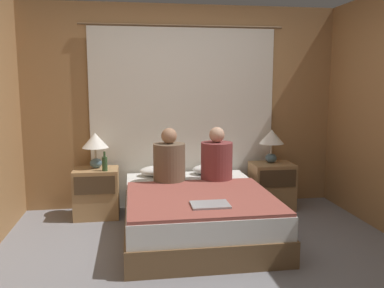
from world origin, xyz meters
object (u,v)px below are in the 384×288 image
bed (196,212)px  person_right_in_bed (217,160)px  laptop_on_bed (210,205)px  nightstand_right (272,186)px  pillow_right (212,169)px  person_left_in_bed (169,161)px  pillow_left (160,171)px  lamp_right (272,139)px  nightstand_left (97,193)px  beer_bottle_on_left_stand (105,163)px  lamp_left (95,143)px

bed → person_right_in_bed: person_right_in_bed is taller
bed → laptop_on_bed: bearing=-87.3°
nightstand_right → pillow_right: bearing=174.7°
person_left_in_bed → laptop_on_bed: bearing=-75.2°
pillow_left → person_left_in_bed: bearing=-77.0°
pillow_left → laptop_on_bed: (0.35, -1.37, -0.02)m
bed → lamp_right: 1.45m
lamp_right → pillow_right: bearing=179.0°
bed → nightstand_right: bearing=33.1°
nightstand_left → pillow_right: 1.41m
pillow_right → laptop_on_bed: 1.40m
pillow_right → person_right_in_bed: (-0.02, -0.36, 0.19)m
bed → pillow_right: (0.32, 0.76, 0.29)m
nightstand_left → lamp_right: 2.21m
nightstand_left → person_left_in_bed: 0.97m
nightstand_left → beer_bottle_on_left_stand: size_ratio=2.57×
lamp_left → pillow_left: 0.82m
bed → beer_bottle_on_left_stand: (-0.95, 0.58, 0.44)m
pillow_right → nightstand_left: bearing=-177.1°
beer_bottle_on_left_stand → laptop_on_bed: size_ratio=0.65×
pillow_left → person_right_in_bed: size_ratio=0.78×
nightstand_left → nightstand_right: 2.13m
lamp_right → laptop_on_bed: bearing=-127.4°
lamp_right → person_left_in_bed: person_left_in_bed is taller
bed → nightstand_right: 1.27m
beer_bottle_on_left_stand → pillow_left: bearing=16.7°
nightstand_left → person_left_in_bed: (0.83, -0.29, 0.41)m
person_left_in_bed → beer_bottle_on_left_stand: (-0.71, 0.17, -0.04)m
lamp_left → pillow_right: lamp_left is taller
person_left_in_bed → pillow_right: bearing=32.9°
pillow_left → bed: bearing=-67.2°
lamp_left → laptop_on_bed: size_ratio=1.22×
lamp_left → person_right_in_bed: size_ratio=0.67×
nightstand_right → lamp_left: 2.21m
laptop_on_bed → bed: bearing=92.7°
nightstand_left → lamp_right: bearing=1.5°
pillow_right → person_right_in_bed: person_right_in_bed is taller
lamp_left → lamp_right: size_ratio=1.00×
bed → person_left_in_bed: person_left_in_bed is taller
lamp_right → beer_bottle_on_left_stand: lamp_right is taller
nightstand_left → lamp_right: size_ratio=1.38×
bed → nightstand_right: size_ratio=3.36×
bed → pillow_left: bearing=112.8°
person_left_in_bed → person_right_in_bed: bearing=0.0°
nightstand_left → person_right_in_bed: size_ratio=0.92×
pillow_left → person_right_in_bed: bearing=-30.2°
lamp_right → person_right_in_bed: size_ratio=0.67×
nightstand_left → lamp_left: lamp_left is taller
person_right_in_bed → beer_bottle_on_left_stand: size_ratio=2.78×
bed → laptop_on_bed: laptop_on_bed is taller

